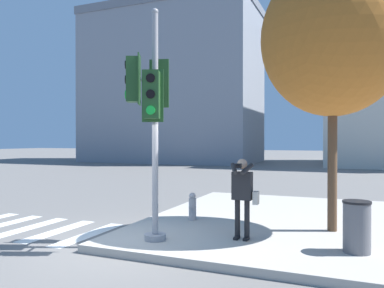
{
  "coord_description": "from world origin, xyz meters",
  "views": [
    {
      "loc": [
        4.28,
        -6.33,
        2.17
      ],
      "look_at": [
        1.21,
        1.15,
        2.1
      ],
      "focal_mm": 35.0,
      "sensor_mm": 36.0,
      "label": 1
    }
  ],
  "objects_px": {
    "traffic_signal_pole": "(151,104)",
    "person_photographer": "(243,191)",
    "trash_bin": "(357,227)",
    "fire_hydrant": "(192,207)",
    "street_tree": "(333,39)"
  },
  "relations": [
    {
      "from": "traffic_signal_pole",
      "to": "person_photographer",
      "type": "height_order",
      "value": "traffic_signal_pole"
    },
    {
      "from": "traffic_signal_pole",
      "to": "trash_bin",
      "type": "relative_size",
      "value": 5.04
    },
    {
      "from": "street_tree",
      "to": "fire_hydrant",
      "type": "relative_size",
      "value": 8.67
    },
    {
      "from": "person_photographer",
      "to": "fire_hydrant",
      "type": "height_order",
      "value": "person_photographer"
    },
    {
      "from": "street_tree",
      "to": "trash_bin",
      "type": "xyz_separation_m",
      "value": [
        0.46,
        -1.57,
        -3.82
      ]
    },
    {
      "from": "traffic_signal_pole",
      "to": "person_photographer",
      "type": "bearing_deg",
      "value": 24.34
    },
    {
      "from": "street_tree",
      "to": "fire_hydrant",
      "type": "distance_m",
      "value": 5.15
    },
    {
      "from": "fire_hydrant",
      "to": "trash_bin",
      "type": "height_order",
      "value": "trash_bin"
    },
    {
      "from": "person_photographer",
      "to": "trash_bin",
      "type": "xyz_separation_m",
      "value": [
        2.13,
        -0.13,
        -0.51
      ]
    },
    {
      "from": "street_tree",
      "to": "fire_hydrant",
      "type": "bearing_deg",
      "value": -177.4
    },
    {
      "from": "traffic_signal_pole",
      "to": "fire_hydrant",
      "type": "height_order",
      "value": "traffic_signal_pole"
    },
    {
      "from": "fire_hydrant",
      "to": "trash_bin",
      "type": "bearing_deg",
      "value": -20.56
    },
    {
      "from": "person_photographer",
      "to": "street_tree",
      "type": "relative_size",
      "value": 0.27
    },
    {
      "from": "traffic_signal_pole",
      "to": "fire_hydrant",
      "type": "xyz_separation_m",
      "value": [
        0.07,
        2.06,
        -2.41
      ]
    },
    {
      "from": "traffic_signal_pole",
      "to": "trash_bin",
      "type": "distance_m",
      "value": 4.52
    }
  ]
}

